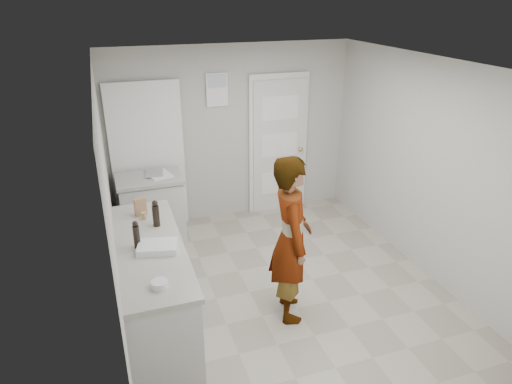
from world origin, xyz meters
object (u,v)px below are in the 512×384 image
object	(u,v)px
oil_cruet_a	(156,214)
baking_dish	(158,247)
oil_cruet_b	(136,235)
egg_bowl	(160,284)
cake_mix_box	(140,207)
spice_jar	(144,216)
person	(291,239)

from	to	relation	value
oil_cruet_a	baking_dish	distance (m)	0.50
oil_cruet_b	oil_cruet_a	bearing A→B (deg)	59.20
oil_cruet_b	egg_bowl	world-z (taller)	oil_cruet_b
oil_cruet_a	oil_cruet_b	size ratio (longest dim) A/B	1.02
oil_cruet_a	oil_cruet_b	distance (m)	0.44
cake_mix_box	egg_bowl	xyz separation A→B (m)	(0.01, -1.37, -0.07)
oil_cruet_a	baking_dish	bearing A→B (deg)	-96.45
oil_cruet_b	egg_bowl	distance (m)	0.71
spice_jar	egg_bowl	xyz separation A→B (m)	(-0.01, -1.27, -0.01)
cake_mix_box	oil_cruet_b	size ratio (longest dim) A/B	0.71
egg_bowl	oil_cruet_a	bearing A→B (deg)	83.77
spice_jar	baking_dish	distance (m)	0.68
spice_jar	oil_cruet_a	bearing A→B (deg)	-60.83
oil_cruet_b	cake_mix_box	bearing A→B (deg)	81.71
cake_mix_box	oil_cruet_b	bearing A→B (deg)	-113.64
oil_cruet_b	baking_dish	bearing A→B (deg)	-31.88
oil_cruet_a	egg_bowl	xyz separation A→B (m)	(-0.12, -1.07, -0.11)
person	baking_dish	xyz separation A→B (m)	(-1.28, 0.14, 0.08)
person	egg_bowl	xyz separation A→B (m)	(-1.35, -0.45, 0.08)
baking_dish	egg_bowl	size ratio (longest dim) A/B	3.00
oil_cruet_b	egg_bowl	xyz separation A→B (m)	(0.11, -0.69, -0.11)
cake_mix_box	baking_dish	xyz separation A→B (m)	(0.07, -0.78, -0.07)
person	baking_dish	distance (m)	1.29
egg_bowl	person	bearing A→B (deg)	18.51
spice_jar	oil_cruet_b	world-z (taller)	oil_cruet_b
baking_dish	egg_bowl	xyz separation A→B (m)	(-0.06, -0.59, -0.00)
spice_jar	baking_dish	bearing A→B (deg)	-85.54
cake_mix_box	egg_bowl	world-z (taller)	cake_mix_box
oil_cruet_b	egg_bowl	size ratio (longest dim) A/B	2.03
spice_jar	cake_mix_box	bearing A→B (deg)	101.56
spice_jar	egg_bowl	world-z (taller)	spice_jar
person	oil_cruet_b	world-z (taller)	person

